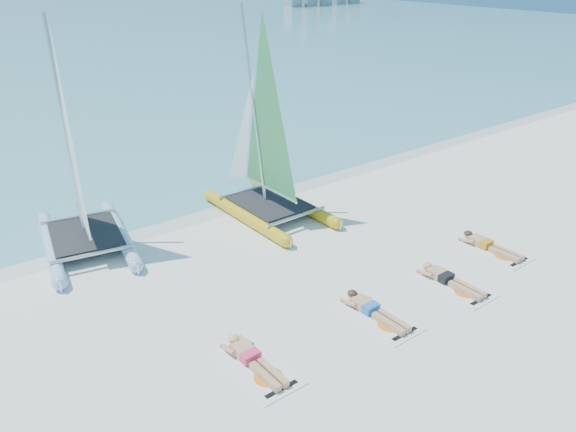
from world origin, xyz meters
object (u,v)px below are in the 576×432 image
at_px(sunbather_b, 372,309).
at_px(sunbather_c, 447,278).
at_px(sunbather_a, 252,358).
at_px(towel_b, 378,317).
at_px(towel_a, 257,367).
at_px(towel_c, 454,286).
at_px(sunbather_d, 487,245).
at_px(catamaran_blue, 76,182).
at_px(towel_d, 493,251).
at_px(catamaran_yellow, 260,149).

bearing_deg(sunbather_b, sunbather_c, -4.87).
bearing_deg(sunbather_a, towel_b, -8.64).
bearing_deg(towel_b, towel_a, 174.99).
relative_size(towel_c, sunbather_d, 1.07).
bearing_deg(catamaran_blue, sunbather_b, -50.33).
height_order(catamaran_blue, towel_c, catamaran_blue).
bearing_deg(towel_b, sunbather_c, -0.17).
distance_m(catamaran_blue, towel_d, 11.01).
bearing_deg(towel_b, catamaran_yellow, 78.21).
distance_m(towel_c, towel_d, 2.28).
distance_m(towel_b, sunbather_b, 0.22).
relative_size(sunbather_a, towel_b, 0.93).
height_order(towel_b, sunbather_d, sunbather_d).
bearing_deg(towel_c, sunbather_d, 15.63).
distance_m(catamaran_blue, sunbather_a, 6.98).
bearing_deg(catamaran_yellow, sunbather_c, -80.63).
bearing_deg(towel_a, towel_d, -0.20).
relative_size(towel_c, sunbather_c, 1.07).
bearing_deg(towel_d, catamaran_yellow, 118.76).
bearing_deg(towel_c, catamaran_yellow, 99.20).
distance_m(towel_a, towel_c, 5.34).
relative_size(catamaran_yellow, towel_d, 3.31).
height_order(sunbather_b, sunbather_c, same).
bearing_deg(towel_a, sunbather_a, 90.00).
height_order(catamaran_blue, sunbather_b, catamaran_blue).
relative_size(catamaran_blue, towel_d, 3.27).
bearing_deg(sunbather_c, towel_a, 177.11).
xyz_separation_m(towel_a, towel_b, (2.99, -0.26, 0.00)).
distance_m(towel_b, towel_c, 2.34).
relative_size(towel_a, towel_b, 1.00).
distance_m(towel_a, sunbather_c, 5.33).
height_order(catamaran_blue, towel_a, catamaran_blue).
xyz_separation_m(sunbather_c, towel_d, (2.24, 0.24, -0.11)).
bearing_deg(sunbather_d, catamaran_yellow, 119.55).
bearing_deg(towel_b, sunbather_a, 171.36).
bearing_deg(towel_a, sunbather_b, -1.34).
xyz_separation_m(towel_b, sunbather_b, (-0.00, 0.19, 0.11)).
xyz_separation_m(catamaran_blue, sunbather_b, (3.78, -6.99, -1.69)).
relative_size(sunbather_a, sunbather_c, 1.00).
xyz_separation_m(sunbather_a, towel_d, (7.56, -0.22, -0.11)).
bearing_deg(sunbather_d, catamaran_blue, 141.05).
bearing_deg(sunbather_c, sunbather_a, 175.05).
height_order(catamaran_yellow, towel_a, catamaran_yellow).
relative_size(towel_a, sunbather_b, 1.07).
height_order(towel_a, sunbather_b, sunbather_b).
bearing_deg(catamaran_yellow, towel_b, -101.90).
bearing_deg(sunbather_d, towel_b, -174.66).
bearing_deg(towel_d, sunbather_c, -173.82).
height_order(towel_c, towel_d, same).
distance_m(catamaran_blue, towel_b, 8.31).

